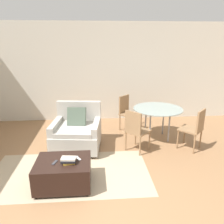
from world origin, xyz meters
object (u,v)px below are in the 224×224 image
at_px(dining_chair_near_left, 136,129).
at_px(tv_remote_secondary, 55,162).
at_px(ottoman, 64,172).
at_px(dining_chair_far_left, 127,110).
at_px(dining_chair_near_right, 195,127).
at_px(tv_remote_primary, 78,158).
at_px(armchair, 77,132).
at_px(dining_table, 158,112).
at_px(book_stack, 69,160).

bearing_deg(dining_chair_near_left, tv_remote_secondary, -143.18).
bearing_deg(dining_chair_near_left, ottoman, -141.91).
bearing_deg(dining_chair_far_left, dining_chair_near_right, -45.00).
xyz_separation_m(tv_remote_primary, dining_chair_far_left, (1.11, 2.24, 0.08)).
distance_m(dining_chair_near_left, dining_chair_near_right, 1.25).
relative_size(armchair, dining_chair_near_right, 1.20).
bearing_deg(tv_remote_secondary, dining_chair_far_left, 58.15).
distance_m(ottoman, dining_chair_far_left, 2.68).
height_order(dining_table, dining_chair_near_left, dining_chair_near_left).
distance_m(dining_table, dining_chair_near_right, 0.90).
bearing_deg(dining_chair_near_left, dining_chair_near_right, 0.00).
relative_size(ottoman, dining_chair_near_left, 0.95).
bearing_deg(ottoman, armchair, 84.97).
height_order(book_stack, tv_remote_secondary, book_stack).
bearing_deg(dining_chair_near_right, tv_remote_secondary, -158.09).
bearing_deg(tv_remote_secondary, ottoman, 18.78).
distance_m(book_stack, tv_remote_primary, 0.18).
bearing_deg(dining_chair_near_right, tv_remote_primary, -157.28).
bearing_deg(armchair, tv_remote_primary, -84.58).
relative_size(ottoman, dining_chair_near_right, 0.95).
bearing_deg(tv_remote_secondary, dining_chair_near_left, 36.82).
bearing_deg(ottoman, book_stack, -29.38).
bearing_deg(dining_chair_near_right, dining_table, 135.00).
bearing_deg(dining_table, dining_chair_near_right, -45.00).
height_order(armchair, dining_chair_far_left, armchair).
height_order(ottoman, dining_table, dining_table).
relative_size(book_stack, dining_chair_near_left, 0.26).
height_order(tv_remote_secondary, dining_chair_near_right, dining_chair_near_right).
bearing_deg(armchair, dining_chair_near_left, -12.18).
bearing_deg(dining_chair_far_left, dining_table, -45.00).
height_order(book_stack, dining_chair_near_left, dining_chair_near_left).
bearing_deg(dining_chair_near_left, dining_table, 45.00).
bearing_deg(dining_table, book_stack, -137.05).
relative_size(book_stack, dining_chair_far_left, 0.26).
distance_m(tv_remote_primary, tv_remote_secondary, 0.36).
height_order(tv_remote_primary, dining_chair_near_right, dining_chair_near_right).
bearing_deg(dining_chair_far_left, tv_remote_secondary, -121.85).
height_order(armchair, ottoman, armchair).
xyz_separation_m(dining_table, dining_chair_near_left, (-0.63, -0.63, -0.15)).
bearing_deg(dining_table, tv_remote_secondary, -140.50).
relative_size(tv_remote_secondary, dining_chair_near_left, 0.16).
bearing_deg(tv_remote_primary, book_stack, -137.46).
height_order(armchair, tv_remote_secondary, armchair).
bearing_deg(dining_table, tv_remote_primary, -137.02).
distance_m(dining_table, dining_chair_far_left, 0.90).
bearing_deg(dining_chair_near_left, tv_remote_primary, -138.23).
xyz_separation_m(tv_remote_primary, dining_chair_near_right, (2.36, 0.99, 0.08)).
bearing_deg(armchair, tv_remote_secondary, -99.68).
bearing_deg(armchair, book_stack, -90.54).
height_order(tv_remote_secondary, dining_chair_near_left, dining_chair_near_left).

